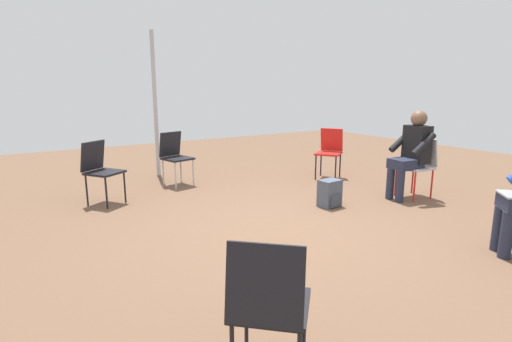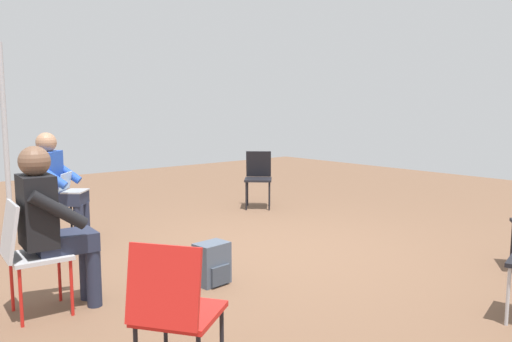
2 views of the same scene
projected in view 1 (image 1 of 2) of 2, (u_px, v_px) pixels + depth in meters
The scene contains 9 objects.
ground_plane at pixel (282, 228), 4.49m from camera, with size 14.70×14.70×0.00m, color brown.
chair_north at pixel (175, 154), 6.36m from camera, with size 0.48×0.52×0.85m.
chair_southwest at pixel (268, 302), 2.03m from camera, with size 0.58×0.59×0.85m.
chair_northeast at pixel (330, 149), 6.85m from camera, with size 0.58×0.57×0.85m.
chair_east at pixel (419, 163), 5.66m from camera, with size 0.47×0.44×0.85m.
chair_northwest at pixel (100, 168), 5.34m from camera, with size 0.57×0.58×0.85m.
person_in_black at pixel (412, 150), 5.55m from camera, with size 0.54×0.52×1.24m.
backpack_near_laptop_user at pixel (330, 195), 5.27m from camera, with size 0.30×0.27×0.36m.
tent_pole_far at pixel (155, 105), 6.87m from camera, with size 0.07×0.07×2.48m, color #B2B2B7.
Camera 1 is at (-2.51, -3.44, 1.58)m, focal length 28.00 mm.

